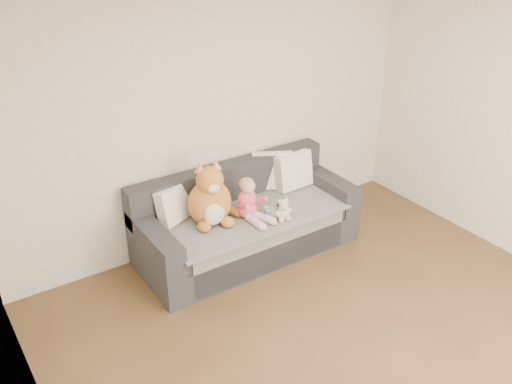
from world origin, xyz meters
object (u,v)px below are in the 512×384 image
sofa (246,223)px  teddy_bear (283,211)px  toddler (250,202)px  sippy_cup (268,213)px  plush_cat (210,199)px

sofa → teddy_bear: (0.19, -0.37, 0.26)m
toddler → sippy_cup: bearing=-54.3°
teddy_bear → sippy_cup: bearing=152.1°
toddler → sippy_cup: size_ratio=3.32×
toddler → sippy_cup: 0.21m
toddler → teddy_bear: 0.33m
toddler → sippy_cup: (0.12, -0.12, -0.11)m
plush_cat → sofa: bearing=14.0°
sofa → plush_cat: (-0.40, -0.02, 0.40)m
sofa → teddy_bear: size_ratio=9.56×
sofa → plush_cat: 0.56m
toddler → teddy_bear: toddler is taller
teddy_bear → sippy_cup: 0.15m
plush_cat → sippy_cup: (0.47, -0.27, -0.17)m
sippy_cup → teddy_bear: bearing=-34.9°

